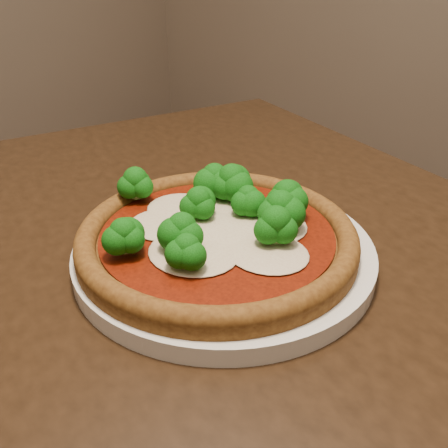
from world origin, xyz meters
The scene contains 3 objects.
dining_table centered at (-0.05, -0.11, 0.64)m, with size 1.30×1.18×0.75m.
plate centered at (-0.08, -0.04, 0.76)m, with size 0.29×0.29×0.02m, color silver.
pizza centered at (-0.09, -0.04, 0.79)m, with size 0.27×0.27×0.06m.
Camera 1 is at (0.16, -0.37, 1.02)m, focal length 40.00 mm.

